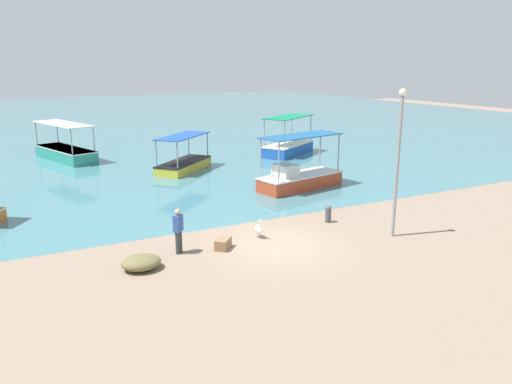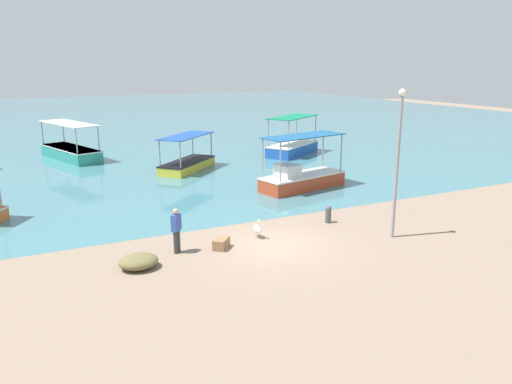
% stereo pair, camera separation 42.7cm
% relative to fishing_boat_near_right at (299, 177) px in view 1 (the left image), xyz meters
% --- Properties ---
extents(ground, '(120.00, 120.00, 0.00)m').
position_rel_fishing_boat_near_right_xyz_m(ground, '(-5.50, -7.20, -0.64)').
color(ground, gray).
extents(harbor_water, '(110.00, 90.00, 0.00)m').
position_rel_fishing_boat_near_right_xyz_m(harbor_water, '(-5.50, 40.80, -0.63)').
color(harbor_water, teal).
rests_on(harbor_water, ground).
extents(fishing_boat_near_right, '(5.34, 2.76, 2.96)m').
position_rel_fishing_boat_near_right_xyz_m(fishing_boat_near_right, '(0.00, 0.00, 0.00)').
color(fishing_boat_near_right, '#BE4224').
rests_on(fishing_boat_near_right, harbor_water).
extents(fishing_boat_far_right, '(3.72, 6.49, 2.61)m').
position_rel_fishing_boat_near_right_xyz_m(fishing_boat_far_right, '(-10.43, 14.87, -0.06)').
color(fishing_boat_far_right, teal).
rests_on(fishing_boat_far_right, harbor_water).
extents(fishing_boat_center, '(5.31, 4.36, 2.87)m').
position_rel_fishing_boat_near_right_xyz_m(fishing_boat_center, '(4.93, 9.43, -0.05)').
color(fishing_boat_center, blue).
rests_on(fishing_boat_center, harbor_water).
extents(fishing_boat_near_left, '(4.69, 4.55, 2.26)m').
position_rel_fishing_boat_near_right_xyz_m(fishing_boat_near_left, '(-4.08, 7.50, -0.16)').
color(fishing_boat_near_left, gold).
rests_on(fishing_boat_near_left, harbor_water).
extents(pelican, '(0.34, 0.81, 0.80)m').
position_rel_fishing_boat_near_right_xyz_m(pelican, '(-5.71, -6.12, -0.26)').
color(pelican, '#E0997A').
rests_on(pelican, ground).
extents(lamp_post, '(0.28, 0.28, 5.85)m').
position_rel_fishing_boat_near_right_xyz_m(lamp_post, '(-0.81, -8.42, 2.65)').
color(lamp_post, gray).
rests_on(lamp_post, ground).
extents(mooring_bollard, '(0.27, 0.27, 0.77)m').
position_rel_fishing_boat_near_right_xyz_m(mooring_bollard, '(-2.08, -5.75, -0.23)').
color(mooring_bollard, '#47474C').
rests_on(mooring_bollard, ground).
extents(fisherman_standing, '(0.44, 0.43, 1.69)m').
position_rel_fishing_boat_near_right_xyz_m(fisherman_standing, '(-9.09, -6.26, 0.27)').
color(fisherman_standing, '#363C3C').
rests_on(fisherman_standing, ground).
extents(net_pile, '(1.35, 1.14, 0.49)m').
position_rel_fishing_boat_near_right_xyz_m(net_pile, '(-10.71, -7.08, -0.39)').
color(net_pile, brown).
rests_on(net_pile, ground).
extents(cargo_crate, '(0.84, 0.86, 0.39)m').
position_rel_fishing_boat_near_right_xyz_m(cargo_crate, '(-7.46, -6.57, -0.44)').
color(cargo_crate, olive).
rests_on(cargo_crate, ground).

